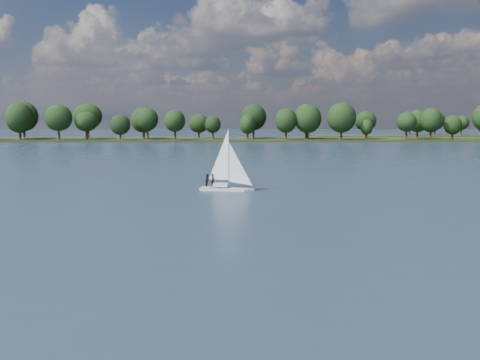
{
  "coord_description": "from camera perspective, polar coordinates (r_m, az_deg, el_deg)",
  "views": [
    {
      "loc": [
        8.41,
        -18.82,
        9.26
      ],
      "look_at": [
        9.12,
        39.86,
        2.5
      ],
      "focal_mm": 40.0,
      "sensor_mm": 36.0,
      "label": 1
    }
  ],
  "objects": [
    {
      "name": "ground",
      "position": [
        119.47,
        -4.73,
        2.11
      ],
      "size": [
        700.0,
        700.0,
        0.0
      ],
      "primitive_type": "plane",
      "color": "#233342",
      "rests_on": "ground"
    },
    {
      "name": "sailboat",
      "position": [
        68.88,
        -1.74,
        0.81
      ],
      "size": [
        6.63,
        3.14,
        8.42
      ],
      "rotation": [
        0.0,
        0.0,
        -0.22
      ],
      "color": "silver",
      "rests_on": "ground"
    },
    {
      "name": "far_shore",
      "position": [
        231.16,
        -2.78,
        4.27
      ],
      "size": [
        660.0,
        40.0,
        1.5
      ],
      "primitive_type": "cube",
      "color": "black",
      "rests_on": "ground"
    },
    {
      "name": "treeline",
      "position": [
        226.99,
        -1.19,
        6.32
      ],
      "size": [
        563.26,
        73.73,
        18.29
      ],
      "color": "black",
      "rests_on": "ground"
    }
  ]
}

